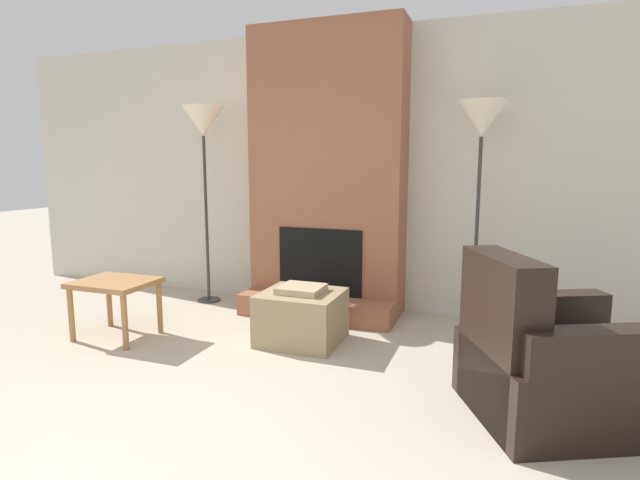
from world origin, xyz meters
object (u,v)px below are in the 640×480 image
at_px(ottoman, 301,316).
at_px(floor_lamp_right, 482,127).
at_px(floor_lamp_left, 203,128).
at_px(side_table, 115,289).
at_px(armchair, 551,368).

distance_m(ottoman, floor_lamp_right, 2.06).
bearing_deg(floor_lamp_left, side_table, -94.87).
distance_m(floor_lamp_left, floor_lamp_right, 2.56).
relative_size(ottoman, side_table, 1.01).
xyz_separation_m(floor_lamp_left, floor_lamp_right, (2.56, 0.00, -0.05)).
distance_m(side_table, floor_lamp_left, 1.77).
bearing_deg(ottoman, floor_lamp_left, 150.14).
bearing_deg(floor_lamp_left, ottoman, -29.86).
bearing_deg(armchair, floor_lamp_left, 40.10).
relative_size(ottoman, armchair, 0.50).
bearing_deg(side_table, ottoman, 16.10).
bearing_deg(side_table, armchair, -3.62).
bearing_deg(ottoman, side_table, -163.90).
xyz_separation_m(side_table, floor_lamp_left, (0.10, 1.17, 1.32)).
height_order(ottoman, side_table, side_table).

